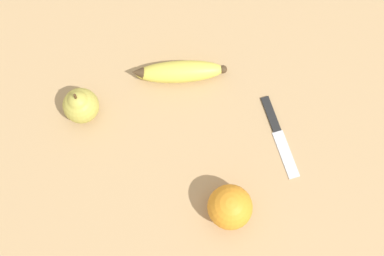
{
  "coord_description": "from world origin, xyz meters",
  "views": [
    {
      "loc": [
        -0.15,
        0.23,
        0.84
      ],
      "look_at": [
        0.05,
        0.03,
        0.03
      ],
      "focal_mm": 42.0,
      "sensor_mm": 36.0,
      "label": 1
    }
  ],
  "objects_px": {
    "banana": "(179,72)",
    "orange": "(230,207)",
    "paring_knife": "(278,133)",
    "pear": "(81,105)"
  },
  "relations": [
    {
      "from": "orange",
      "to": "pear",
      "type": "xyz_separation_m",
      "value": [
        0.34,
        0.06,
        -0.0
      ]
    },
    {
      "from": "banana",
      "to": "pear",
      "type": "distance_m",
      "value": 0.21
    },
    {
      "from": "pear",
      "to": "paring_knife",
      "type": "xyz_separation_m",
      "value": [
        -0.31,
        -0.24,
        -0.04
      ]
    },
    {
      "from": "orange",
      "to": "paring_knife",
      "type": "relative_size",
      "value": 0.51
    },
    {
      "from": "banana",
      "to": "orange",
      "type": "xyz_separation_m",
      "value": [
        -0.26,
        0.13,
        0.02
      ]
    },
    {
      "from": "banana",
      "to": "paring_knife",
      "type": "xyz_separation_m",
      "value": [
        -0.23,
        -0.05,
        -0.02
      ]
    },
    {
      "from": "banana",
      "to": "orange",
      "type": "relative_size",
      "value": 2.01
    },
    {
      "from": "pear",
      "to": "paring_knife",
      "type": "relative_size",
      "value": 0.54
    },
    {
      "from": "pear",
      "to": "paring_knife",
      "type": "distance_m",
      "value": 0.39
    },
    {
      "from": "orange",
      "to": "paring_knife",
      "type": "height_order",
      "value": "orange"
    }
  ]
}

